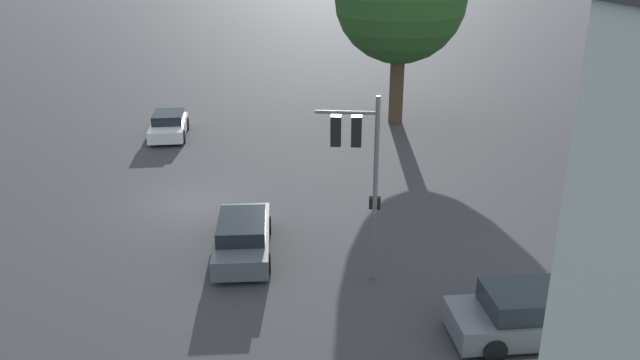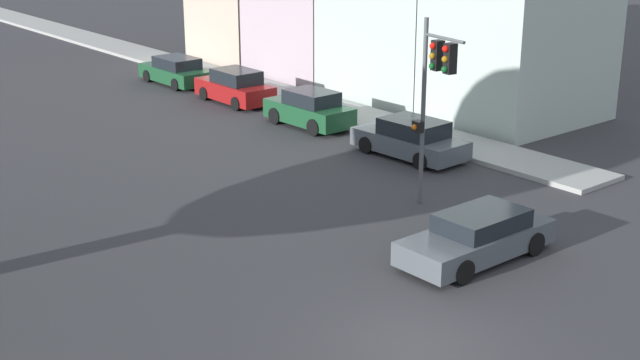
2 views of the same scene
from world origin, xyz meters
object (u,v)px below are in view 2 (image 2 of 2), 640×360
(parked_car_2, at_px, (235,87))
(parked_car_3, at_px, (176,71))
(parked_car_0, at_px, (411,139))
(parked_car_1, at_px, (310,110))
(traffic_signal, at_px, (434,80))
(crossing_car_1, at_px, (478,237))

(parked_car_2, distance_m, parked_car_3, 5.28)
(parked_car_0, distance_m, parked_car_2, 11.33)
(parked_car_2, relative_size, parked_car_3, 0.96)
(parked_car_1, height_order, parked_car_2, parked_car_2)
(traffic_signal, bearing_deg, parked_car_1, -99.28)
(parked_car_1, bearing_deg, parked_car_3, -1.79)
(parked_car_1, bearing_deg, crossing_car_1, 157.40)
(parked_car_2, bearing_deg, parked_car_0, -179.40)
(traffic_signal, relative_size, parked_car_3, 1.33)
(parked_car_2, bearing_deg, parked_car_1, 179.64)
(parked_car_0, distance_m, parked_car_3, 16.61)
(traffic_signal, bearing_deg, parked_car_0, -119.95)
(parked_car_0, bearing_deg, traffic_signal, 138.87)
(crossing_car_1, height_order, parked_car_2, parked_car_2)
(crossing_car_1, bearing_deg, traffic_signal, -118.33)
(crossing_car_1, height_order, parked_car_3, parked_car_3)
(parked_car_0, xyz_separation_m, parked_car_2, (-0.09, 11.33, 0.05))
(parked_car_0, relative_size, parked_car_1, 1.10)
(parked_car_0, height_order, parked_car_2, parked_car_2)
(crossing_car_1, distance_m, parked_car_1, 14.68)
(traffic_signal, xyz_separation_m, parked_car_3, (3.39, 20.91, -3.41))
(parked_car_2, height_order, parked_car_3, parked_car_2)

